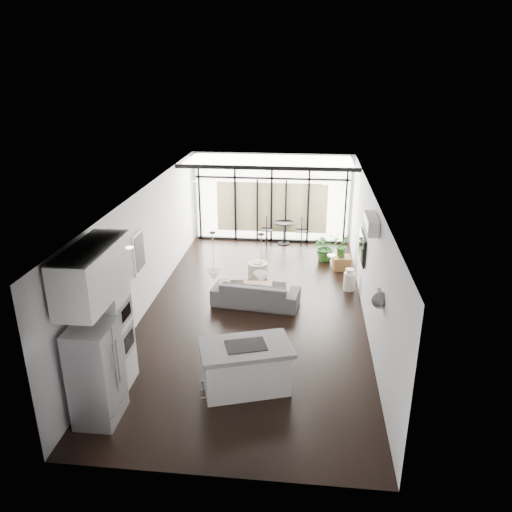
% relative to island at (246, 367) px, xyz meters
% --- Properties ---
extents(floor, '(5.00, 10.00, 0.00)m').
position_rel_island_xyz_m(floor, '(-0.17, 2.93, -0.43)').
color(floor, black).
rests_on(floor, ground).
extents(ceiling, '(5.00, 10.00, 0.00)m').
position_rel_island_xyz_m(ceiling, '(-0.17, 2.93, 2.37)').
color(ceiling, silver).
rests_on(ceiling, ground).
extents(wall_left, '(0.02, 10.00, 2.80)m').
position_rel_island_xyz_m(wall_left, '(-2.67, 2.93, 0.97)').
color(wall_left, silver).
rests_on(wall_left, ground).
extents(wall_right, '(0.02, 10.00, 2.80)m').
position_rel_island_xyz_m(wall_right, '(2.33, 2.93, 0.97)').
color(wall_right, silver).
rests_on(wall_right, ground).
extents(wall_back, '(5.00, 0.02, 2.80)m').
position_rel_island_xyz_m(wall_back, '(-0.17, 7.93, 0.97)').
color(wall_back, silver).
rests_on(wall_back, ground).
extents(wall_front, '(5.00, 0.02, 2.80)m').
position_rel_island_xyz_m(wall_front, '(-0.17, -2.07, 0.97)').
color(wall_front, silver).
rests_on(wall_front, ground).
extents(glazing, '(5.00, 0.20, 2.80)m').
position_rel_island_xyz_m(glazing, '(-0.17, 7.81, 0.97)').
color(glazing, black).
rests_on(glazing, ground).
extents(skylight, '(4.70, 1.90, 0.06)m').
position_rel_island_xyz_m(skylight, '(-0.17, 6.93, 2.34)').
color(skylight, silver).
rests_on(skylight, ceiling).
extents(neighbour_building, '(3.50, 0.02, 1.60)m').
position_rel_island_xyz_m(neighbour_building, '(-0.17, 7.88, 0.67)').
color(neighbour_building, '#CCC989').
rests_on(neighbour_building, ground).
extents(island, '(1.78, 1.37, 0.86)m').
position_rel_island_xyz_m(island, '(0.00, 0.00, 0.00)').
color(island, silver).
rests_on(island, floor).
extents(cooktop, '(0.80, 0.65, 0.01)m').
position_rel_island_xyz_m(cooktop, '(-0.00, 0.00, 0.43)').
color(cooktop, black).
rests_on(cooktop, island).
extents(fridge, '(0.64, 0.81, 1.66)m').
position_rel_island_xyz_m(fridge, '(-2.24, -1.02, 0.40)').
color(fridge, '#9B9CA0').
rests_on(fridge, floor).
extents(appliance_column, '(0.68, 0.71, 2.62)m').
position_rel_island_xyz_m(appliance_column, '(-2.37, -0.12, 0.88)').
color(appliance_column, silver).
rests_on(appliance_column, floor).
extents(upper_cabinets, '(0.62, 1.75, 0.86)m').
position_rel_island_xyz_m(upper_cabinets, '(-2.29, -0.57, 1.92)').
color(upper_cabinets, silver).
rests_on(upper_cabinets, wall_left).
extents(pendant_left, '(0.26, 0.26, 0.18)m').
position_rel_island_xyz_m(pendant_left, '(-0.57, 0.28, 1.59)').
color(pendant_left, silver).
rests_on(pendant_left, ceiling).
extents(pendant_right, '(0.26, 0.26, 0.18)m').
position_rel_island_xyz_m(pendant_right, '(0.23, 0.28, 1.59)').
color(pendant_right, silver).
rests_on(pendant_right, ceiling).
extents(sofa, '(2.10, 0.84, 0.80)m').
position_rel_island_xyz_m(sofa, '(-0.18, 3.27, -0.03)').
color(sofa, '#4A494C').
rests_on(sofa, floor).
extents(console_bench, '(1.51, 0.48, 0.48)m').
position_rel_island_xyz_m(console_bench, '(-0.31, 3.38, -0.19)').
color(console_bench, brown).
rests_on(console_bench, floor).
extents(pouf, '(0.61, 0.61, 0.42)m').
position_rel_island_xyz_m(pouf, '(-0.30, 4.86, -0.22)').
color(pouf, beige).
rests_on(pouf, floor).
extents(crate, '(0.52, 0.52, 0.36)m').
position_rel_island_xyz_m(crate, '(1.97, 5.72, -0.25)').
color(crate, brown).
rests_on(crate, floor).
extents(plant_tall, '(1.06, 1.10, 0.66)m').
position_rel_island_xyz_m(plant_tall, '(1.53, 6.32, -0.10)').
color(plant_tall, '#2F6726').
rests_on(plant_tall, floor).
extents(plant_crate, '(0.52, 0.72, 0.29)m').
position_rel_island_xyz_m(plant_crate, '(1.97, 5.72, 0.07)').
color(plant_crate, '#2F6726').
rests_on(plant_crate, crate).
extents(milk_can, '(0.32, 0.32, 0.57)m').
position_rel_island_xyz_m(milk_can, '(2.08, 4.32, -0.14)').
color(milk_can, silver).
rests_on(milk_can, floor).
extents(bistro_set, '(1.57, 0.63, 0.75)m').
position_rel_island_xyz_m(bistro_set, '(0.25, 7.62, -0.05)').
color(bistro_set, black).
rests_on(bistro_set, floor).
extents(tv, '(0.05, 1.10, 0.65)m').
position_rel_island_xyz_m(tv, '(2.29, 3.93, 0.87)').
color(tv, black).
rests_on(tv, wall_right).
extents(ac_unit, '(0.22, 0.90, 0.30)m').
position_rel_island_xyz_m(ac_unit, '(2.21, 2.13, 2.02)').
color(ac_unit, white).
rests_on(ac_unit, wall_right).
extents(framed_art, '(0.04, 0.70, 0.90)m').
position_rel_island_xyz_m(framed_art, '(-2.64, 2.43, 1.12)').
color(framed_art, black).
rests_on(framed_art, wall_left).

